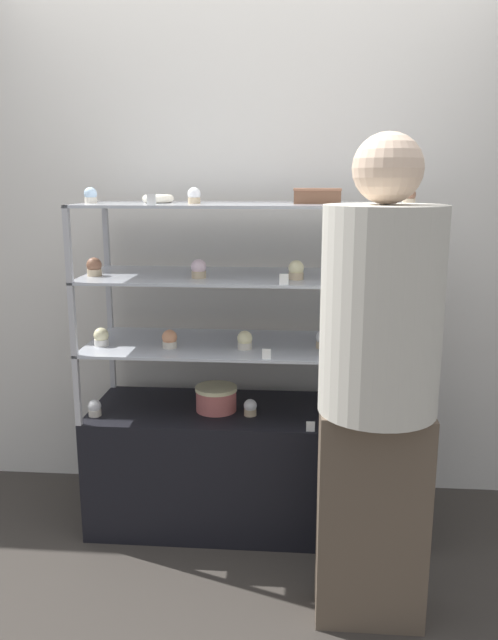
# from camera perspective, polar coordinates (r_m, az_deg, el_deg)

# --- Properties ---
(ground_plane) EXTENTS (20.00, 20.00, 0.00)m
(ground_plane) POSITION_cam_1_polar(r_m,az_deg,el_deg) (3.13, 0.00, -17.69)
(ground_plane) COLOR #38332D
(back_wall) EXTENTS (8.00, 0.05, 2.60)m
(back_wall) POSITION_cam_1_polar(r_m,az_deg,el_deg) (3.12, 0.62, 7.50)
(back_wall) COLOR silver
(back_wall) RESTS_ON ground_plane
(display_base) EXTENTS (1.44, 0.53, 0.56)m
(display_base) POSITION_cam_1_polar(r_m,az_deg,el_deg) (3.00, 0.00, -13.09)
(display_base) COLOR black
(display_base) RESTS_ON ground_plane
(display_riser_lower) EXTENTS (1.44, 0.53, 0.31)m
(display_riser_lower) POSITION_cam_1_polar(r_m,az_deg,el_deg) (2.80, 0.00, -2.50)
(display_riser_lower) COLOR #B7B7BC
(display_riser_lower) RESTS_ON display_base
(display_riser_middle) EXTENTS (1.44, 0.53, 0.31)m
(display_riser_middle) POSITION_cam_1_polar(r_m,az_deg,el_deg) (2.73, 0.00, 3.77)
(display_riser_middle) COLOR #B7B7BC
(display_riser_middle) RESTS_ON display_riser_lower
(display_riser_upper) EXTENTS (1.44, 0.53, 0.31)m
(display_riser_upper) POSITION_cam_1_polar(r_m,az_deg,el_deg) (2.70, 0.00, 10.27)
(display_riser_upper) COLOR #B7B7BC
(display_riser_upper) RESTS_ON display_riser_middle
(layer_cake_centerpiece) EXTENTS (0.19, 0.19, 0.11)m
(layer_cake_centerpiece) POSITION_cam_1_polar(r_m,az_deg,el_deg) (2.85, -3.01, -7.17)
(layer_cake_centerpiece) COLOR #C66660
(layer_cake_centerpiece) RESTS_ON display_base
(sheet_cake_frosted) EXTENTS (0.20, 0.15, 0.06)m
(sheet_cake_frosted) POSITION_cam_1_polar(r_m,az_deg,el_deg) (2.71, 6.23, 11.23)
(sheet_cake_frosted) COLOR brown
(sheet_cake_frosted) RESTS_ON display_riser_upper
(cupcake_0) EXTENTS (0.06, 0.06, 0.07)m
(cupcake_0) POSITION_cam_1_polar(r_m,az_deg,el_deg) (2.88, -13.93, -7.82)
(cupcake_0) COLOR beige
(cupcake_0) RESTS_ON display_base
(cupcake_1) EXTENTS (0.06, 0.06, 0.07)m
(cupcake_1) POSITION_cam_1_polar(r_m,az_deg,el_deg) (2.80, 0.11, -8.01)
(cupcake_1) COLOR #CCB28C
(cupcake_1) RESTS_ON display_base
(cupcake_2) EXTENTS (0.06, 0.06, 0.07)m
(cupcake_2) POSITION_cam_1_polar(r_m,az_deg,el_deg) (2.83, 13.79, -8.14)
(cupcake_2) COLOR beige
(cupcake_2) RESTS_ON display_base
(price_tag_0) EXTENTS (0.04, 0.00, 0.04)m
(price_tag_0) POSITION_cam_1_polar(r_m,az_deg,el_deg) (2.64, 5.64, -9.67)
(price_tag_0) COLOR white
(price_tag_0) RESTS_ON display_base
(cupcake_3) EXTENTS (0.07, 0.07, 0.08)m
(cupcake_3) POSITION_cam_1_polar(r_m,az_deg,el_deg) (2.83, -13.36, -1.54)
(cupcake_3) COLOR white
(cupcake_3) RESTS_ON display_riser_lower
(cupcake_4) EXTENTS (0.07, 0.07, 0.08)m
(cupcake_4) POSITION_cam_1_polar(r_m,az_deg,el_deg) (2.74, -7.28, -1.75)
(cupcake_4) COLOR beige
(cupcake_4) RESTS_ON display_riser_lower
(cupcake_5) EXTENTS (0.07, 0.07, 0.08)m
(cupcake_5) POSITION_cam_1_polar(r_m,az_deg,el_deg) (2.70, -0.39, -1.87)
(cupcake_5) COLOR beige
(cupcake_5) RESTS_ON display_riser_lower
(cupcake_6) EXTENTS (0.07, 0.07, 0.08)m
(cupcake_6) POSITION_cam_1_polar(r_m,az_deg,el_deg) (2.73, 6.82, -1.78)
(cupcake_6) COLOR #CCB28C
(cupcake_6) RESTS_ON display_riser_lower
(cupcake_7) EXTENTS (0.07, 0.07, 0.08)m
(cupcake_7) POSITION_cam_1_polar(r_m,az_deg,el_deg) (2.73, 13.87, -2.08)
(cupcake_7) COLOR white
(cupcake_7) RESTS_ON display_riser_lower
(price_tag_1) EXTENTS (0.04, 0.00, 0.04)m
(price_tag_1) POSITION_cam_1_polar(r_m,az_deg,el_deg) (2.55, 1.61, -3.13)
(price_tag_1) COLOR white
(price_tag_1) RESTS_ON display_riser_lower
(cupcake_8) EXTENTS (0.07, 0.07, 0.08)m
(cupcake_8) POSITION_cam_1_polar(r_m,az_deg,el_deg) (2.79, -13.97, 4.71)
(cupcake_8) COLOR #CCB28C
(cupcake_8) RESTS_ON display_riser_middle
(cupcake_9) EXTENTS (0.07, 0.07, 0.08)m
(cupcake_9) POSITION_cam_1_polar(r_m,az_deg,el_deg) (2.66, -4.62, 4.67)
(cupcake_9) COLOR #CCB28C
(cupcake_9) RESTS_ON display_riser_middle
(cupcake_10) EXTENTS (0.07, 0.07, 0.08)m
(cupcake_10) POSITION_cam_1_polar(r_m,az_deg,el_deg) (2.62, 4.33, 4.56)
(cupcake_10) COLOR #CCB28C
(cupcake_10) RESTS_ON display_riser_middle
(cupcake_11) EXTENTS (0.07, 0.07, 0.08)m
(cupcake_11) POSITION_cam_1_polar(r_m,az_deg,el_deg) (2.63, 14.09, 4.26)
(cupcake_11) COLOR beige
(cupcake_11) RESTS_ON display_riser_middle
(price_tag_2) EXTENTS (0.04, 0.00, 0.04)m
(price_tag_2) POSITION_cam_1_polar(r_m,az_deg,el_deg) (2.48, 3.21, 3.73)
(price_tag_2) COLOR white
(price_tag_2) RESTS_ON display_riser_middle
(cupcake_12) EXTENTS (0.05, 0.05, 0.07)m
(cupcake_12) POSITION_cam_1_polar(r_m,az_deg,el_deg) (2.80, -14.29, 10.97)
(cupcake_12) COLOR beige
(cupcake_12) RESTS_ON display_riser_upper
(cupcake_13) EXTENTS (0.05, 0.05, 0.07)m
(cupcake_13) POSITION_cam_1_polar(r_m,az_deg,el_deg) (2.68, -5.04, 11.24)
(cupcake_13) COLOR #CCB28C
(cupcake_13) RESTS_ON display_riser_upper
(cupcake_14) EXTENTS (0.05, 0.05, 0.07)m
(cupcake_14) POSITION_cam_1_polar(r_m,az_deg,el_deg) (2.62, 14.41, 10.87)
(cupcake_14) COLOR #CCB28C
(cupcake_14) RESTS_ON display_riser_upper
(price_tag_3) EXTENTS (0.04, 0.00, 0.04)m
(price_tag_3) POSITION_cam_1_polar(r_m,az_deg,el_deg) (2.52, -8.93, 10.82)
(price_tag_3) COLOR white
(price_tag_3) RESTS_ON display_riser_upper
(donut_glazed) EXTENTS (0.14, 0.14, 0.04)m
(donut_glazed) POSITION_cam_1_polar(r_m,az_deg,el_deg) (2.78, -8.31, 10.92)
(donut_glazed) COLOR #EFE5CC
(donut_glazed) RESTS_ON display_riser_upper
(customer_figure) EXTENTS (0.40, 0.40, 1.73)m
(customer_figure) POSITION_cam_1_polar(r_m,az_deg,el_deg) (2.18, 11.71, -5.13)
(customer_figure) COLOR brown
(customer_figure) RESTS_ON ground_plane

